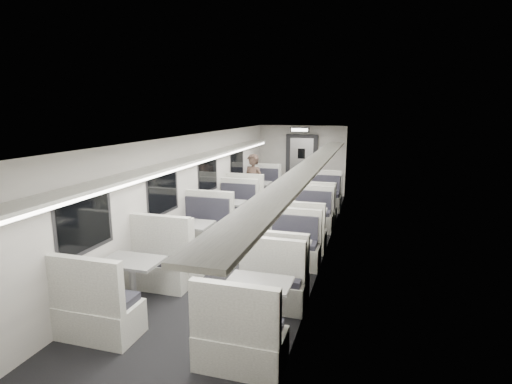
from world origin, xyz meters
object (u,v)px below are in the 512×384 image
Objects in this scene: booth_left_d at (133,283)px; booth_right_b at (307,224)px; booth_right_a at (319,203)px; passenger at (253,186)px; booth_right_d at (259,306)px; booth_left_b at (226,216)px; booth_left_c at (188,242)px; exit_sign at (300,130)px; booth_right_c at (285,262)px; vestibule_door at (301,165)px; booth_left_a at (255,195)px.

booth_left_d reaches higher than booth_right_b.
booth_right_a is 1.25× the size of passenger.
booth_left_d is 1.04× the size of booth_right_d.
booth_left_c is at bearing -90.00° from booth_left_b.
passenger is 3.22m from exit_sign.
booth_left_d is 2.53m from booth_right_c.
booth_left_b is at bearing -101.72° from vestibule_door.
booth_right_b is (2.00, 2.06, -0.05)m from booth_left_c.
booth_left_a reaches higher than booth_right_c.
booth_left_d is at bearing 176.43° from booth_right_d.
booth_left_a is 4.57m from booth_left_c.
booth_left_d is 1.07× the size of booth_right_c.
booth_right_b is 4.89m from exit_sign.
booth_right_d is (0.00, -4.07, 0.01)m from booth_right_b.
booth_right_a is at bearing 90.00° from booth_right_b.
passenger is at bearing 82.16° from booth_left_b.
booth_left_c is at bearing -116.15° from booth_right_a.
booth_right_a reaches higher than booth_right_c.
booth_right_a is 6.08m from booth_right_d.
booth_left_b is at bearing 115.87° from booth_right_d.
booth_left_a is 1.04× the size of booth_right_a.
exit_sign is at bearing 96.74° from booth_right_d.
booth_left_d reaches higher than booth_right_c.
passenger reaches higher than booth_right_a.
booth_left_c is at bearing -98.82° from exit_sign.
booth_left_d is (0.00, -6.45, -0.02)m from booth_left_a.
booth_right_a is 3.19m from exit_sign.
exit_sign is (-1.00, 4.39, 1.91)m from booth_right_b.
booth_right_b is at bearing -20.15° from passenger.
booth_right_d reaches higher than booth_right_b.
vestibule_door is (-1.00, 8.95, 0.67)m from booth_right_d.
booth_left_c is (0.00, -2.11, 0.02)m from booth_left_b.
vestibule_door reaches higher than passenger.
booth_right_b is 5.02m from vestibule_door.
booth_right_a is at bearing 90.00° from booth_right_d.
vestibule_door is (1.00, 4.82, 0.65)m from booth_left_b.
booth_right_b is at bearing -51.43° from booth_left_a.
booth_left_d is at bearing -96.47° from vestibule_door.
booth_left_d is 0.99× the size of booth_right_a.
booth_right_b is at bearing 45.85° from booth_left_c.
booth_left_d is 8.60m from exit_sign.
vestibule_door reaches higher than booth_left_d.
booth_left_b is 0.94× the size of booth_left_c.
booth_right_b is at bearing -78.40° from vestibule_door.
booth_right_c is 1.67m from booth_right_d.
booth_right_c is at bearing -90.00° from booth_right_b.
exit_sign is at bearing 61.96° from booth_left_a.
booth_left_a is at bearing 166.10° from booth_right_a.
vestibule_door reaches higher than booth_left_c.
exit_sign reaches higher than booth_right_a.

